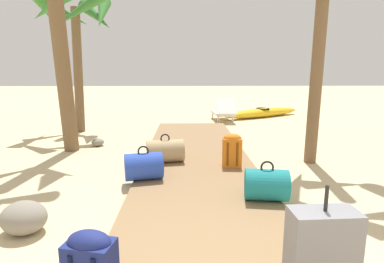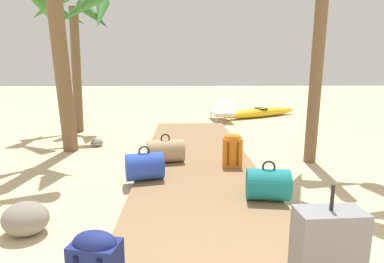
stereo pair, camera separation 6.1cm
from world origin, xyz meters
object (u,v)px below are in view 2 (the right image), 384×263
Objects in this scene: backpack_orange at (232,149)px; lounge_chair at (222,111)px; duffel_bag_blue at (144,166)px; suitcase_grey at (327,261)px; duffel_bag_teal at (268,184)px; kayak at (261,113)px; palm_tree_far_left at (74,21)px; duffel_bag_tan at (165,151)px.

lounge_chair is (0.50, 5.23, -0.04)m from backpack_orange.
suitcase_grey is at bearing -60.19° from duffel_bag_blue.
duffel_bag_blue is 2.99m from suitcase_grey.
duffel_bag_teal is 7.71m from kayak.
palm_tree_far_left reaches higher than lounge_chair.
duffel_bag_blue is 0.39× the size of lounge_chair.
duffel_bag_teal is at bearing -51.07° from duffel_bag_tan.
backpack_orange is 0.80× the size of duffel_bag_tan.
kayak is (2.02, 6.12, -0.21)m from backpack_orange.
palm_tree_far_left is 1.15× the size of kayak.
palm_tree_far_left is at bearing -156.04° from kayak.
palm_tree_far_left is at bearing -158.55° from lounge_chair.
suitcase_grey is 0.27× the size of kayak.
backpack_orange is 1.16m from duffel_bag_tan.
palm_tree_far_left reaches higher than duffel_bag_tan.
duffel_bag_blue is 6.13m from lounge_chair.
kayak is at bearing 61.68° from duffel_bag_tan.
duffel_bag_teal is at bearing -81.02° from backpack_orange.
backpack_orange is at bearing 98.98° from duffel_bag_teal.
suitcase_grey is 9.51m from kayak.
suitcase_grey reaches higher than duffel_bag_tan.
backpack_orange is 0.64× the size of suitcase_grey.
suitcase_grey reaches higher than duffel_bag_blue.
suitcase_grey reaches higher than kayak.
lounge_chair is at bearing -149.78° from kayak.
palm_tree_far_left is at bearing 134.99° from backpack_orange.
backpack_orange is 3.20m from suitcase_grey.
lounge_chair is at bearing 87.61° from duffel_bag_teal.
duffel_bag_teal is at bearing -52.53° from palm_tree_far_left.
duffel_bag_teal is at bearing 86.19° from suitcase_grey.
lounge_chair reaches higher than kayak.
suitcase_grey is at bearing -61.41° from palm_tree_far_left.
lounge_chair is (1.62, 4.95, 0.05)m from duffel_bag_tan.
palm_tree_far_left reaches higher than kayak.
duffel_bag_blue is 0.19× the size of kayak.
duffel_bag_tan is 4.93m from palm_tree_far_left.
duffel_bag_blue is 1.11× the size of backpack_orange.
kayak is (1.92, 9.31, -0.27)m from suitcase_grey.
duffel_bag_teal is (0.22, -1.38, -0.10)m from backpack_orange.
duffel_bag_tan is (-1.34, 1.66, 0.00)m from duffel_bag_teal.
suitcase_grey is 3.69m from duffel_bag_tan.
suitcase_grey is 1.27× the size of duffel_bag_tan.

